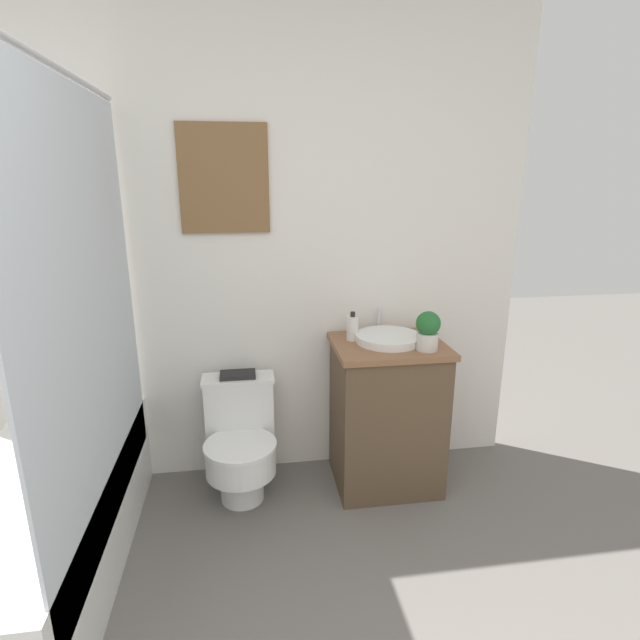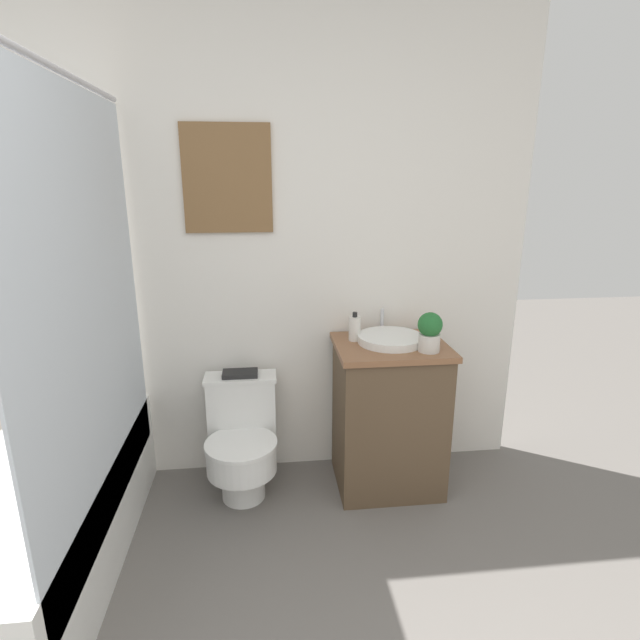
{
  "view_description": "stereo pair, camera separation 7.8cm",
  "coord_description": "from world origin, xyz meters",
  "px_view_note": "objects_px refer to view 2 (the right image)",
  "views": [
    {
      "loc": [
        0.09,
        -0.33,
        1.63
      ],
      "look_at": [
        0.41,
        1.83,
        1.0
      ],
      "focal_mm": 28.0,
      "sensor_mm": 36.0,
      "label": 1
    },
    {
      "loc": [
        0.17,
        -0.34,
        1.63
      ],
      "look_at": [
        0.41,
        1.83,
        1.0
      ],
      "focal_mm": 28.0,
      "sensor_mm": 36.0,
      "label": 2
    }
  ],
  "objects_px": {
    "sink": "(390,339)",
    "soap_bottle": "(355,328)",
    "book_on_tank": "(240,374)",
    "toilet": "(242,440)",
    "potted_plant": "(430,331)"
  },
  "relations": [
    {
      "from": "sink",
      "to": "book_on_tank",
      "type": "distance_m",
      "value": 0.81
    },
    {
      "from": "sink",
      "to": "toilet",
      "type": "bearing_deg",
      "value": -179.02
    },
    {
      "from": "potted_plant",
      "to": "book_on_tank",
      "type": "bearing_deg",
      "value": 164.68
    },
    {
      "from": "potted_plant",
      "to": "book_on_tank",
      "type": "distance_m",
      "value": 1.01
    },
    {
      "from": "sink",
      "to": "soap_bottle",
      "type": "distance_m",
      "value": 0.19
    },
    {
      "from": "toilet",
      "to": "book_on_tank",
      "type": "relative_size",
      "value": 3.33
    },
    {
      "from": "toilet",
      "to": "book_on_tank",
      "type": "height_order",
      "value": "book_on_tank"
    },
    {
      "from": "soap_bottle",
      "to": "potted_plant",
      "type": "relative_size",
      "value": 0.78
    },
    {
      "from": "potted_plant",
      "to": "book_on_tank",
      "type": "xyz_separation_m",
      "value": [
        -0.93,
        0.26,
        -0.28
      ]
    },
    {
      "from": "potted_plant",
      "to": "toilet",
      "type": "bearing_deg",
      "value": 171.65
    },
    {
      "from": "sink",
      "to": "soap_bottle",
      "type": "bearing_deg",
      "value": 162.15
    },
    {
      "from": "potted_plant",
      "to": "sink",
      "type": "bearing_deg",
      "value": 135.75
    },
    {
      "from": "book_on_tank",
      "to": "toilet",
      "type": "bearing_deg",
      "value": -90.0
    },
    {
      "from": "sink",
      "to": "book_on_tank",
      "type": "height_order",
      "value": "sink"
    },
    {
      "from": "book_on_tank",
      "to": "soap_bottle",
      "type": "bearing_deg",
      "value": -4.58
    }
  ]
}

